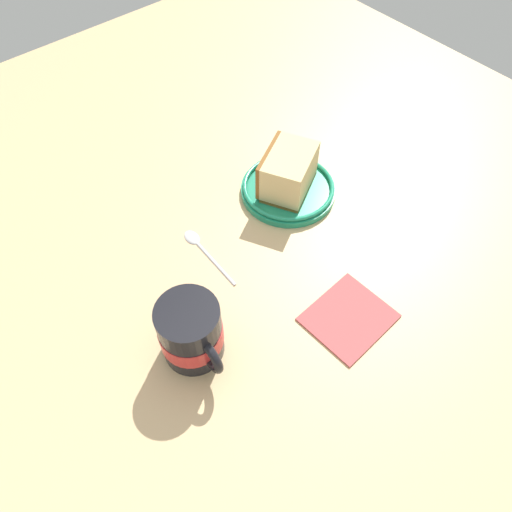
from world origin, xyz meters
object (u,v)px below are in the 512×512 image
cake_slice (288,172)px  tea_mug (191,332)px  small_plate (288,189)px  folded_napkin (349,317)px  teaspoon (199,245)px

cake_slice → tea_mug: bearing=24.7°
tea_mug → cake_slice: bearing=-155.3°
tea_mug → small_plate: bearing=-155.8°
folded_napkin → tea_mug: bearing=-27.9°
tea_mug → folded_napkin: tea_mug is taller
small_plate → tea_mug: 30.54cm
small_plate → cake_slice: (0.13, -0.24, 3.61)cm
small_plate → teaspoon: size_ratio=1.22×
tea_mug → folded_napkin: 21.02cm
cake_slice → tea_mug: 30.30cm
teaspoon → folded_napkin: 23.91cm
cake_slice → teaspoon: (17.18, -0.26, -4.13)cm
teaspoon → tea_mug: bearing=51.4°
small_plate → tea_mug: (27.64, 12.44, 3.70)cm
small_plate → tea_mug: tea_mug is taller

